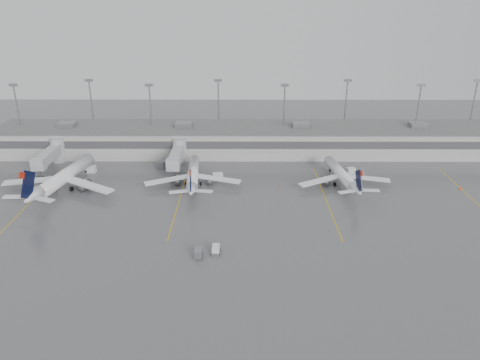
{
  "coord_description": "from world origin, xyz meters",
  "views": [
    {
      "loc": [
        -2.61,
        -77.29,
        47.11
      ],
      "look_at": [
        -3.05,
        24.0,
        5.0
      ],
      "focal_mm": 35.0,
      "sensor_mm": 36.0,
      "label": 1
    }
  ],
  "objects_px": {
    "baggage_tug": "(216,250)",
    "jet_far_left": "(63,177)",
    "jet_mid_right": "(342,175)",
    "jet_mid_left": "(193,175)"
  },
  "relations": [
    {
      "from": "jet_far_left",
      "to": "jet_mid_right",
      "type": "xyz_separation_m",
      "value": [
        69.92,
        3.35,
        -0.6
      ]
    },
    {
      "from": "jet_mid_left",
      "to": "baggage_tug",
      "type": "distance_m",
      "value": 34.2
    },
    {
      "from": "jet_far_left",
      "to": "baggage_tug",
      "type": "height_order",
      "value": "jet_far_left"
    },
    {
      "from": "jet_mid_right",
      "to": "baggage_tug",
      "type": "relative_size",
      "value": 10.47
    },
    {
      "from": "jet_mid_left",
      "to": "baggage_tug",
      "type": "height_order",
      "value": "jet_mid_left"
    },
    {
      "from": "jet_far_left",
      "to": "jet_mid_right",
      "type": "height_order",
      "value": "jet_far_left"
    },
    {
      "from": "jet_far_left",
      "to": "jet_mid_right",
      "type": "bearing_deg",
      "value": 13.41
    },
    {
      "from": "jet_far_left",
      "to": "baggage_tug",
      "type": "xyz_separation_m",
      "value": [
        39.49,
        -30.14,
        -2.68
      ]
    },
    {
      "from": "baggage_tug",
      "to": "jet_far_left",
      "type": "bearing_deg",
      "value": 143.93
    },
    {
      "from": "jet_mid_right",
      "to": "baggage_tug",
      "type": "distance_m",
      "value": 45.3
    }
  ]
}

